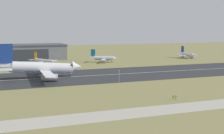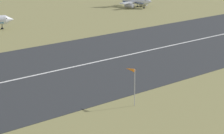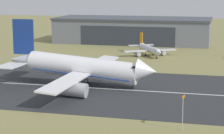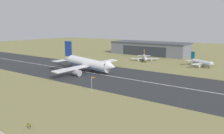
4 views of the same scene
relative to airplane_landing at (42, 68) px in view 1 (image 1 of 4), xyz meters
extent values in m
plane|color=olive|center=(27.13, -54.62, -5.03)|extent=(679.46, 679.46, 0.00)
cube|color=#2B2D30|center=(27.13, -2.00, -5.00)|extent=(439.46, 50.83, 0.06)
cube|color=silver|center=(27.13, -2.00, -4.97)|extent=(395.51, 0.70, 0.01)
cube|color=#B2AD9E|center=(27.13, -78.35, -5.01)|extent=(329.60, 10.85, 0.05)
cube|color=slate|center=(-5.75, 99.34, 0.70)|extent=(75.08, 28.27, 11.46)
cube|color=#424751|center=(-5.75, 99.34, 6.87)|extent=(76.08, 29.27, 0.90)
cube|color=#2D333D|center=(-5.75, 85.15, -0.45)|extent=(45.05, 0.12, 9.17)
cylinder|color=white|center=(0.42, -0.01, 0.23)|extent=(31.25, 6.69, 8.10)
cone|color=white|center=(18.45, -0.47, 0.23)|extent=(5.87, 6.04, 6.26)
cone|color=white|center=(-18.49, 0.47, 1.29)|extent=(7.57, 5.49, 5.80)
cube|color=black|center=(15.53, -0.40, 1.41)|extent=(1.26, 5.04, 0.52)
cube|color=navy|center=(0.42, -0.01, -1.39)|extent=(27.76, 6.30, 2.20)
cube|color=white|center=(0.65, -14.89, -0.80)|extent=(5.80, 23.97, 0.77)
cylinder|color=#A8A8B2|center=(1.74, -13.01, -2.88)|extent=(8.00, 3.86, 4.20)
cube|color=white|center=(1.41, 14.84, -0.80)|extent=(5.80, 23.97, 0.77)
cylinder|color=#A8A8B2|center=(2.40, 12.90, -2.88)|extent=(8.00, 3.86, 4.20)
cube|color=navy|center=(-17.43, 0.44, 8.19)|extent=(6.42, 0.44, 10.02)
cube|color=white|center=(-18.02, -7.00, 1.11)|extent=(5.84, 9.16, 0.24)
cube|color=white|center=(-17.64, 7.91, 1.11)|extent=(5.84, 9.16, 0.24)
cylinder|color=black|center=(14.59, -0.37, -3.88)|extent=(0.24, 0.24, 2.31)
cylinder|color=black|center=(14.59, -0.37, -4.81)|extent=(0.84, 0.84, 0.44)
cylinder|color=black|center=(0.44, -3.55, -3.88)|extent=(0.24, 0.24, 2.31)
cylinder|color=black|center=(0.44, -3.55, -4.81)|extent=(0.84, 0.84, 0.44)
cylinder|color=black|center=(0.62, 3.52, -3.88)|extent=(0.24, 0.24, 2.31)
cylinder|color=black|center=(0.62, 3.52, -4.81)|extent=(0.84, 0.84, 0.44)
cylinder|color=silver|center=(9.40, 58.72, -2.39)|extent=(11.12, 16.19, 2.66)
cone|color=silver|center=(14.43, 50.28, -2.39)|extent=(3.52, 3.42, 2.66)
cone|color=silver|center=(4.17, 67.51, -1.91)|extent=(3.70, 3.97, 2.40)
cube|color=black|center=(13.75, 51.42, -1.85)|extent=(2.51, 2.10, 0.44)
cube|color=orange|center=(9.40, 58.72, -3.12)|extent=(10.12, 14.64, 0.20)
cube|color=silver|center=(4.32, 55.30, -2.85)|extent=(9.62, 7.25, 0.40)
cylinder|color=#A8A8B2|center=(5.26, 55.22, -3.93)|extent=(3.19, 3.82, 1.65)
cube|color=silver|center=(14.83, 61.56, -2.85)|extent=(9.62, 7.25, 0.40)
cylinder|color=#A8A8B2|center=(14.46, 60.69, -3.93)|extent=(3.19, 3.82, 1.65)
cube|color=orange|center=(4.42, 67.10, 1.21)|extent=(1.72, 2.63, 4.53)
cube|color=silver|center=(1.31, 65.72, -1.99)|extent=(4.80, 4.27, 0.24)
cube|color=silver|center=(7.11, 69.17, -1.99)|extent=(4.80, 4.27, 0.24)
cylinder|color=black|center=(13.20, 52.34, -4.38)|extent=(0.24, 0.24, 1.31)
cylinder|color=black|center=(13.20, 52.34, -4.81)|extent=(0.84, 0.84, 0.44)
cylinder|color=black|center=(7.95, 58.04, -4.38)|extent=(0.24, 0.24, 1.31)
cylinder|color=black|center=(7.95, 58.04, -4.81)|extent=(0.84, 0.84, 0.44)
cylinder|color=black|center=(10.70, 59.68, -4.38)|extent=(0.24, 0.24, 1.31)
cylinder|color=black|center=(10.70, 59.68, -4.81)|extent=(0.84, 0.84, 0.44)
cylinder|color=silver|center=(131.58, 62.20, -1.88)|extent=(4.26, 12.41, 3.11)
cone|color=silver|center=(132.30, 54.75, -1.88)|extent=(3.37, 3.09, 3.11)
cone|color=silver|center=(130.82, 70.12, -1.32)|extent=(3.15, 3.99, 2.80)
cube|color=black|center=(132.15, 56.28, -1.26)|extent=(2.74, 1.35, 0.44)
cube|color=navy|center=(131.58, 62.20, -2.74)|extent=(3.99, 11.18, 0.20)
cube|color=silver|center=(126.03, 61.42, -2.42)|extent=(8.26, 3.01, 0.40)
cylinder|color=#A8A8B2|center=(126.72, 61.04, -3.64)|extent=(2.31, 4.21, 1.93)
cube|color=silver|center=(137.17, 62.50, -2.42)|extent=(8.26, 3.01, 0.40)
cylinder|color=#A8A8B2|center=(136.57, 61.99, -3.64)|extent=(2.31, 4.21, 1.93)
cube|color=navy|center=(130.87, 69.56, 2.32)|extent=(0.60, 3.40, 5.29)
cube|color=silver|center=(126.92, 69.58, -1.41)|extent=(5.02, 3.40, 0.24)
cube|color=silver|center=(134.75, 70.33, -1.41)|extent=(5.02, 3.40, 0.24)
cylinder|color=black|center=(132.05, 57.34, -4.23)|extent=(0.24, 0.24, 1.60)
cylinder|color=black|center=(132.05, 57.34, -4.81)|extent=(0.84, 0.84, 0.44)
cylinder|color=black|center=(129.70, 62.28, -4.23)|extent=(0.24, 0.24, 1.60)
cylinder|color=black|center=(129.70, 62.28, -4.81)|extent=(0.84, 0.84, 0.44)
cylinder|color=black|center=(133.41, 62.64, -4.23)|extent=(0.24, 0.24, 1.60)
cylinder|color=black|center=(133.41, 62.64, -4.81)|extent=(0.84, 0.84, 0.44)
cylinder|color=silver|center=(54.04, 57.71, -1.91)|extent=(14.10, 9.27, 3.05)
cone|color=silver|center=(61.61, 53.80, -1.91)|extent=(3.83, 3.97, 3.05)
cone|color=silver|center=(46.06, 61.83, -1.37)|extent=(4.51, 4.11, 2.74)
cube|color=black|center=(60.27, 54.49, -1.30)|extent=(2.17, 2.81, 0.44)
cube|color=#146B9E|center=(54.04, 57.71, -2.75)|extent=(12.76, 8.48, 0.20)
cube|color=silver|center=(51.55, 52.26, -2.45)|extent=(6.30, 9.06, 0.40)
cylinder|color=#A8A8B2|center=(52.32, 52.67, -3.64)|extent=(4.39, 3.50, 1.89)
cube|color=silver|center=(57.04, 62.89, -2.45)|extent=(6.30, 9.06, 0.40)
cylinder|color=#A8A8B2|center=(57.15, 62.03, -3.64)|extent=(4.39, 3.50, 1.89)
cube|color=#146B9E|center=(46.55, 61.58, 2.20)|extent=(3.07, 1.77, 5.18)
cube|color=silver|center=(44.43, 58.33, -1.46)|extent=(4.72, 5.47, 0.24)
cube|color=silver|center=(47.96, 65.18, -1.46)|extent=(4.72, 5.47, 0.24)
cylinder|color=black|center=(59.32, 54.98, -4.24)|extent=(0.24, 0.24, 1.59)
cylinder|color=black|center=(59.32, 54.98, -4.81)|extent=(0.84, 0.84, 0.44)
cylinder|color=black|center=(53.01, 56.18, -4.24)|extent=(0.24, 0.24, 1.59)
cylinder|color=black|center=(53.01, 56.18, -4.81)|extent=(0.84, 0.84, 0.44)
cylinder|color=black|center=(54.69, 59.43, -4.24)|extent=(0.24, 0.24, 1.59)
cylinder|color=black|center=(54.69, 59.43, -4.81)|extent=(0.84, 0.84, 0.44)
cylinder|color=#B7B7BC|center=(30.77, -32.20, -1.63)|extent=(0.14, 0.14, 6.81)
cone|color=orange|center=(30.87, -30.92, 1.53)|extent=(0.78, 2.30, 0.60)
cylinder|color=#4C4C51|center=(38.02, -67.63, -4.58)|extent=(0.10, 0.10, 0.91)
cylinder|color=#4C4C51|center=(39.05, -67.63, -4.58)|extent=(0.10, 0.10, 0.91)
cube|color=black|center=(38.53, -67.63, -3.82)|extent=(1.47, 0.12, 0.60)
cube|color=yellow|center=(38.53, -67.70, -3.82)|extent=(1.11, 0.02, 0.36)
camera|label=1|loc=(-21.78, -164.55, 21.56)|focal=50.00mm
camera|label=2|loc=(-36.32, -94.86, 24.77)|focal=85.00mm
camera|label=3|loc=(37.42, -113.03, 22.00)|focal=70.00mm
camera|label=4|loc=(89.77, -99.99, 23.11)|focal=35.00mm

